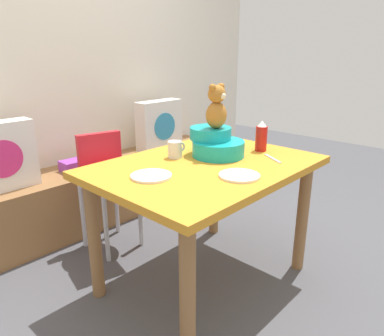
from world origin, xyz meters
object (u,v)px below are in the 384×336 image
at_px(highchair, 108,176).
at_px(dinner_plate_near, 151,176).
at_px(ketchup_bottle, 261,137).
at_px(pillow_floral_right, 159,125).
at_px(infant_seat_teal, 216,143).
at_px(book_stack, 75,165).
at_px(dining_table, 205,182).
at_px(dinner_plate_far, 239,176).
at_px(coffee_mug, 175,149).
at_px(teddy_bear, 217,108).

bearing_deg(highchair, dinner_plate_near, -107.04).
bearing_deg(dinner_plate_near, ketchup_bottle, -9.15).
bearing_deg(pillow_floral_right, infant_seat_teal, -116.80).
height_order(book_stack, dinner_plate_near, dinner_plate_near).
relative_size(highchair, dinner_plate_near, 3.95).
bearing_deg(ketchup_bottle, infant_seat_teal, 153.01).
xyz_separation_m(dining_table, dinner_plate_far, (-0.05, -0.26, 0.12)).
bearing_deg(dining_table, ketchup_bottle, -10.42).
relative_size(book_stack, dinner_plate_near, 1.00).
bearing_deg(infant_seat_teal, coffee_mug, 143.82).
bearing_deg(dinner_plate_near, dining_table, -7.59).
height_order(highchair, dinner_plate_near, highchair).
distance_m(dining_table, dinner_plate_near, 0.37).
relative_size(pillow_floral_right, highchair, 0.56).
distance_m(highchair, dinner_plate_near, 0.77).
height_order(pillow_floral_right, dining_table, pillow_floral_right).
xyz_separation_m(teddy_bear, dinner_plate_near, (-0.50, -0.01, -0.27)).
bearing_deg(highchair, dinner_plate_far, -85.63).
xyz_separation_m(infant_seat_teal, ketchup_bottle, (0.27, -0.14, 0.02)).
relative_size(pillow_floral_right, teddy_bear, 1.76).
height_order(infant_seat_teal, teddy_bear, teddy_bear).
distance_m(infant_seat_teal, coffee_mug, 0.24).
distance_m(teddy_bear, dinner_plate_far, 0.47).
relative_size(teddy_bear, dinner_plate_far, 1.25).
distance_m(dinner_plate_near, dinner_plate_far, 0.43).
bearing_deg(coffee_mug, highchair, 99.78).
relative_size(pillow_floral_right, dinner_plate_far, 2.20).
bearing_deg(coffee_mug, pillow_floral_right, 52.26).
bearing_deg(coffee_mug, teddy_bear, -36.28).
relative_size(pillow_floral_right, ketchup_bottle, 2.38).
bearing_deg(coffee_mug, dinner_plate_far, -92.24).
bearing_deg(book_stack, coffee_mug, -84.76).
relative_size(book_stack, infant_seat_teal, 0.61).
bearing_deg(book_stack, dinner_plate_far, -87.12).
bearing_deg(ketchup_bottle, highchair, 123.67).
bearing_deg(book_stack, dining_table, -83.95).
distance_m(book_stack, teddy_bear, 1.28).
xyz_separation_m(infant_seat_teal, dinner_plate_near, (-0.50, -0.01, -0.07)).
distance_m(book_stack, dining_table, 1.20).
bearing_deg(dining_table, highchair, 99.85).
bearing_deg(dinner_plate_far, infant_seat_teal, 56.99).
relative_size(infant_seat_teal, dinner_plate_far, 1.65).
distance_m(dining_table, highchair, 0.77).
height_order(book_stack, ketchup_bottle, ketchup_bottle).
relative_size(dining_table, teddy_bear, 4.79).
relative_size(dining_table, coffee_mug, 9.97).
xyz_separation_m(highchair, coffee_mug, (0.10, -0.55, 0.27)).
xyz_separation_m(teddy_bear, coffee_mug, (-0.19, 0.14, -0.23)).
distance_m(book_stack, highchair, 0.44).
distance_m(pillow_floral_right, book_stack, 0.86).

